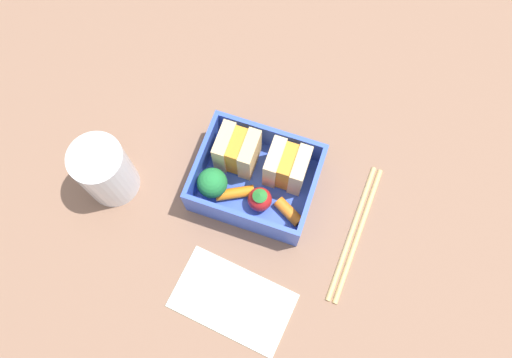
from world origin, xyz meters
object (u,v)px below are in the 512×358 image
object	(u,v)px
sandwich_center_left	(287,166)
broccoli_floret	(212,183)
carrot_stick_left	(289,212)
sandwich_left	(237,151)
carrot_stick_far_left	(235,193)
strawberry_far_left	(260,199)
drinking_glass	(105,171)
chopstick_pair	(355,232)
folded_napkin	(233,300)

from	to	relation	value
sandwich_center_left	broccoli_floret	size ratio (longest dim) A/B	1.23
carrot_stick_left	broccoli_floret	bearing A→B (deg)	-179.12
sandwich_left	carrot_stick_far_left	xyz separation A→B (cm)	(1.29, -4.81, -2.30)
strawberry_far_left	drinking_glass	world-z (taller)	drinking_glass
broccoli_floret	drinking_glass	bearing A→B (deg)	-167.06
sandwich_center_left	carrot_stick_far_left	xyz separation A→B (cm)	(-5.39, -4.81, -2.30)
sandwich_center_left	carrot_stick_far_left	world-z (taller)	sandwich_center_left
strawberry_far_left	chopstick_pair	distance (cm)	13.15
carrot_stick_left	folded_napkin	distance (cm)	13.06
carrot_stick_far_left	chopstick_pair	size ratio (longest dim) A/B	0.26
sandwich_left	sandwich_center_left	bearing A→B (deg)	0.00
strawberry_far_left	carrot_stick_far_left	bearing A→B (deg)	179.59
folded_napkin	broccoli_floret	bearing A→B (deg)	119.47
folded_napkin	carrot_stick_left	bearing A→B (deg)	75.94
chopstick_pair	strawberry_far_left	bearing A→B (deg)	-177.75
broccoli_floret	chopstick_pair	size ratio (longest dim) A/B	0.26
carrot_stick_far_left	carrot_stick_left	size ratio (longest dim) A/B	1.29
sandwich_left	folded_napkin	distance (cm)	18.79
strawberry_far_left	folded_napkin	xyz separation A→B (cm)	(0.79, -12.69, -2.68)
strawberry_far_left	folded_napkin	world-z (taller)	strawberry_far_left
chopstick_pair	folded_napkin	distance (cm)	17.90
carrot_stick_left	strawberry_far_left	bearing A→B (deg)	178.05
strawberry_far_left	carrot_stick_left	distance (cm)	4.04
carrot_stick_left	folded_napkin	size ratio (longest dim) A/B	0.27
sandwich_center_left	carrot_stick_left	world-z (taller)	sandwich_center_left
sandwich_center_left	folded_napkin	distance (cm)	18.01
broccoli_floret	folded_napkin	xyz separation A→B (cm)	(7.01, -12.40, -3.91)
sandwich_left	carrot_stick_far_left	size ratio (longest dim) A/B	1.20
carrot_stick_far_left	strawberry_far_left	xyz separation A→B (cm)	(3.39, -0.02, 0.97)
carrot_stick_left	drinking_glass	size ratio (longest dim) A/B	0.41
carrot_stick_left	chopstick_pair	distance (cm)	9.13
carrot_stick_left	chopstick_pair	world-z (taller)	carrot_stick_left
carrot_stick_left	folded_napkin	world-z (taller)	carrot_stick_left
carrot_stick_left	carrot_stick_far_left	bearing A→B (deg)	178.76
folded_napkin	drinking_glass	bearing A→B (deg)	155.01
sandwich_center_left	folded_napkin	bearing A→B (deg)	-93.93
sandwich_left	carrot_stick_left	xyz separation A→B (cm)	(8.62, -4.97, -2.24)
sandwich_left	sandwich_center_left	xyz separation A→B (cm)	(6.68, 0.00, 0.00)
drinking_glass	sandwich_center_left	bearing A→B (deg)	20.87
carrot_stick_left	chopstick_pair	bearing A→B (deg)	4.09
broccoli_floret	carrot_stick_far_left	xyz separation A→B (cm)	(2.82, 0.31, -2.20)
carrot_stick_far_left	carrot_stick_left	xyz separation A→B (cm)	(7.33, -0.16, 0.06)
sandwich_left	broccoli_floret	xyz separation A→B (cm)	(-1.53, -5.12, -0.10)
sandwich_center_left	broccoli_floret	world-z (taller)	sandwich_center_left
carrot_stick_far_left	broccoli_floret	bearing A→B (deg)	-173.64
sandwich_left	drinking_glass	bearing A→B (deg)	-150.96
carrot_stick_left	chopstick_pair	xyz separation A→B (cm)	(8.96, 0.64, -1.62)
strawberry_far_left	chopstick_pair	bearing A→B (deg)	2.25
sandwich_left	chopstick_pair	size ratio (longest dim) A/B	0.32
strawberry_far_left	carrot_stick_left	world-z (taller)	strawberry_far_left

